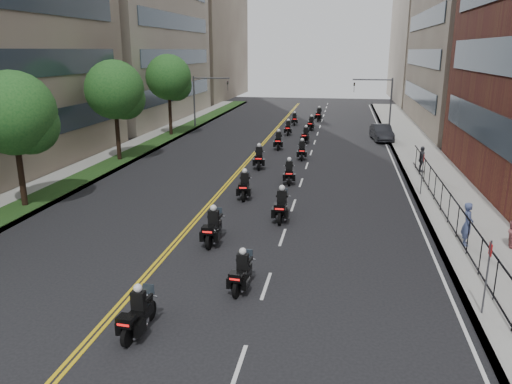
% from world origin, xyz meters
% --- Properties ---
extents(ground, '(160.00, 160.00, 0.00)m').
position_xyz_m(ground, '(0.00, 0.00, 0.00)').
color(ground, black).
rests_on(ground, ground).
extents(sidewalk_right, '(4.00, 90.00, 0.15)m').
position_xyz_m(sidewalk_right, '(12.00, 25.00, 0.07)').
color(sidewalk_right, gray).
rests_on(sidewalk_right, ground).
extents(sidewalk_left, '(4.00, 90.00, 0.15)m').
position_xyz_m(sidewalk_left, '(-12.00, 25.00, 0.07)').
color(sidewalk_left, gray).
rests_on(sidewalk_left, ground).
extents(grass_strip, '(2.00, 90.00, 0.04)m').
position_xyz_m(grass_strip, '(-11.20, 25.00, 0.17)').
color(grass_strip, '#153B15').
rests_on(grass_strip, sidewalk_left).
extents(building_right_far, '(15.00, 28.00, 26.00)m').
position_xyz_m(building_right_far, '(21.50, 78.00, 13.00)').
color(building_right_far, '#A09381').
rests_on(building_right_far, ground).
extents(building_left_far, '(16.00, 28.00, 26.00)m').
position_xyz_m(building_left_far, '(-22.00, 78.00, 13.00)').
color(building_left_far, '#7A6659').
rests_on(building_left_far, ground).
extents(iron_fence, '(0.05, 28.00, 1.50)m').
position_xyz_m(iron_fence, '(11.00, 12.00, 0.90)').
color(iron_fence, black).
rests_on(iron_fence, sidewalk_right).
extents(street_trees, '(4.40, 38.40, 7.98)m').
position_xyz_m(street_trees, '(-11.05, 18.61, 5.13)').
color(street_trees, black).
rests_on(street_trees, ground).
extents(traffic_signal_right, '(4.09, 0.20, 5.60)m').
position_xyz_m(traffic_signal_right, '(9.54, 42.00, 3.70)').
color(traffic_signal_right, '#3F3F44').
rests_on(traffic_signal_right, ground).
extents(traffic_signal_left, '(4.09, 0.20, 5.60)m').
position_xyz_m(traffic_signal_left, '(-9.54, 42.00, 3.70)').
color(traffic_signal_left, '#3F3F44').
rests_on(traffic_signal_left, ground).
extents(motorcycle_0, '(0.55, 2.16, 1.59)m').
position_xyz_m(motorcycle_0, '(-0.14, 1.18, 0.63)').
color(motorcycle_0, black).
rests_on(motorcycle_0, ground).
extents(motorcycle_1, '(0.58, 2.10, 1.55)m').
position_xyz_m(motorcycle_1, '(2.37, 4.61, 0.61)').
color(motorcycle_1, black).
rests_on(motorcycle_1, ground).
extents(motorcycle_2, '(0.54, 2.37, 1.75)m').
position_xyz_m(motorcycle_2, '(0.23, 8.77, 0.69)').
color(motorcycle_2, black).
rests_on(motorcycle_2, ground).
extents(motorcycle_3, '(0.56, 2.44, 1.81)m').
position_xyz_m(motorcycle_3, '(2.84, 12.41, 0.71)').
color(motorcycle_3, black).
rests_on(motorcycle_3, ground).
extents(motorcycle_4, '(0.65, 2.36, 1.74)m').
position_xyz_m(motorcycle_4, '(0.24, 15.96, 0.69)').
color(motorcycle_4, black).
rests_on(motorcycle_4, ground).
extents(motorcycle_5, '(0.64, 2.28, 1.68)m').
position_xyz_m(motorcycle_5, '(2.43, 19.78, 0.66)').
color(motorcycle_5, black).
rests_on(motorcycle_5, ground).
extents(motorcycle_6, '(0.74, 2.47, 1.82)m').
position_xyz_m(motorcycle_6, '(-0.19, 23.66, 0.72)').
color(motorcycle_6, black).
rests_on(motorcycle_6, ground).
extents(motorcycle_7, '(0.58, 2.27, 1.67)m').
position_xyz_m(motorcycle_7, '(2.63, 27.27, 0.66)').
color(motorcycle_7, black).
rests_on(motorcycle_7, ground).
extents(motorcycle_8, '(0.60, 2.36, 1.74)m').
position_xyz_m(motorcycle_8, '(0.27, 31.09, 0.69)').
color(motorcycle_8, black).
rests_on(motorcycle_8, ground).
extents(motorcycle_9, '(0.60, 2.24, 1.65)m').
position_xyz_m(motorcycle_9, '(2.37, 34.58, 0.65)').
color(motorcycle_9, black).
rests_on(motorcycle_9, ground).
extents(motorcycle_10, '(0.54, 2.21, 1.63)m').
position_xyz_m(motorcycle_10, '(0.27, 38.79, 0.64)').
color(motorcycle_10, black).
rests_on(motorcycle_10, ground).
extents(motorcycle_11, '(0.59, 2.26, 1.67)m').
position_xyz_m(motorcycle_11, '(2.37, 42.26, 0.66)').
color(motorcycle_11, black).
rests_on(motorcycle_11, ground).
extents(motorcycle_12, '(0.63, 2.13, 1.57)m').
position_xyz_m(motorcycle_12, '(0.21, 45.86, 0.62)').
color(motorcycle_12, black).
rests_on(motorcycle_12, ground).
extents(motorcycle_13, '(0.65, 2.43, 1.79)m').
position_xyz_m(motorcycle_13, '(2.80, 49.82, 0.71)').
color(motorcycle_13, black).
rests_on(motorcycle_13, ground).
extents(parked_sedan, '(2.14, 4.77, 1.52)m').
position_xyz_m(parked_sedan, '(9.40, 37.03, 0.76)').
color(parked_sedan, black).
rests_on(parked_sedan, ground).
extents(pedestrian_a, '(0.53, 0.74, 1.91)m').
position_xyz_m(pedestrian_a, '(11.20, 10.10, 1.11)').
color(pedestrian_a, '#455280').
rests_on(pedestrian_a, sidewalk_right).
extents(pedestrian_c, '(0.49, 1.08, 1.80)m').
position_xyz_m(pedestrian_c, '(11.20, 23.80, 1.05)').
color(pedestrian_c, '#393940').
rests_on(pedestrian_c, sidewalk_right).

